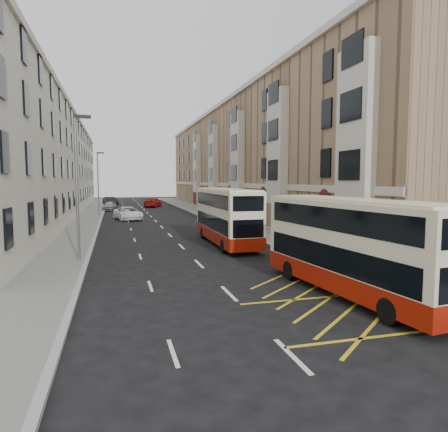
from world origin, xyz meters
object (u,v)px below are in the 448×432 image
object	(u,v)px
street_lamp_far	(98,180)
car_dark	(110,201)
car_silver	(109,206)
double_decker_rear	(226,216)
pedestrian_far	(411,264)
car_red	(153,202)
street_lamp_near	(78,180)
double_decker_front	(352,247)
white_van	(128,213)

from	to	relation	value
street_lamp_far	car_dark	size ratio (longest dim) A/B	1.75
car_silver	double_decker_rear	bearing A→B (deg)	-66.55
pedestrian_far	street_lamp_far	bearing A→B (deg)	-33.48
pedestrian_far	car_silver	distance (m)	50.25
car_dark	car_red	size ratio (longest dim) A/B	0.85
street_lamp_near	double_decker_rear	xyz separation A→B (m)	(9.60, 4.03, -2.60)
double_decker_front	car_silver	distance (m)	49.92
street_lamp_near	white_van	distance (m)	24.75
double_decker_rear	double_decker_front	bearing A→B (deg)	-83.82
double_decker_front	white_van	xyz separation A→B (m)	(-7.59, 33.76, -1.21)
street_lamp_near	double_decker_rear	world-z (taller)	street_lamp_near
double_decker_rear	white_van	xyz separation A→B (m)	(-6.21, 20.18, -1.28)
pedestrian_far	white_van	world-z (taller)	pedestrian_far
pedestrian_far	double_decker_rear	bearing A→B (deg)	-34.40
car_silver	car_red	distance (m)	9.72
double_decker_front	double_decker_rear	bearing A→B (deg)	90.27
double_decker_rear	pedestrian_far	world-z (taller)	double_decker_rear
double_decker_rear	car_silver	size ratio (longest dim) A/B	2.43
double_decker_rear	pedestrian_far	distance (m)	14.00
street_lamp_near	car_dark	size ratio (longest dim) A/B	1.75
street_lamp_far	pedestrian_far	world-z (taller)	street_lamp_far
street_lamp_near	double_decker_rear	distance (m)	10.73
double_decker_front	car_red	bearing A→B (deg)	87.26
car_dark	pedestrian_far	bearing A→B (deg)	-97.51
white_van	car_red	bearing A→B (deg)	65.34
double_decker_front	white_van	distance (m)	34.62
double_decker_front	car_dark	size ratio (longest dim) A/B	2.16
street_lamp_far	double_decker_rear	xyz separation A→B (m)	(9.60, -25.97, -2.60)
street_lamp_near	double_decker_rear	bearing A→B (deg)	22.75
double_decker_front	car_silver	world-z (taller)	double_decker_front
street_lamp_near	pedestrian_far	size ratio (longest dim) A/B	4.55
pedestrian_far	white_van	bearing A→B (deg)	-35.49
pedestrian_far	car_dark	size ratio (longest dim) A/B	0.39
double_decker_front	car_red	distance (m)	55.63
double_decker_rear	car_dark	world-z (taller)	double_decker_rear
street_lamp_far	car_red	bearing A→B (deg)	62.67
double_decker_rear	car_red	world-z (taller)	double_decker_rear
double_decker_rear	car_silver	xyz separation A→B (m)	(-8.45, 35.34, -1.33)
car_red	white_van	bearing A→B (deg)	96.71
pedestrian_far	car_dark	world-z (taller)	pedestrian_far
street_lamp_near	double_decker_front	world-z (taller)	street_lamp_near
street_lamp_near	street_lamp_far	xyz separation A→B (m)	(0.00, 30.00, 0.00)
car_red	street_lamp_far	bearing A→B (deg)	81.98
white_van	car_dark	xyz separation A→B (m)	(-2.24, 29.34, -0.01)
double_decker_front	car_silver	xyz separation A→B (m)	(-9.83, 48.92, -1.27)
pedestrian_far	car_silver	size ratio (longest dim) A/B	0.43
street_lamp_near	street_lamp_far	distance (m)	30.00
double_decker_front	car_silver	size ratio (longest dim) A/B	2.39
street_lamp_near	white_van	world-z (taller)	street_lamp_near
white_van	car_red	distance (m)	22.33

